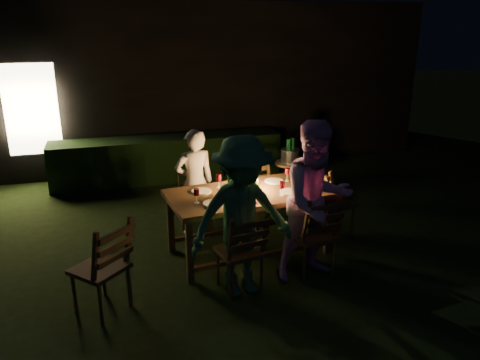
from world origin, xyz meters
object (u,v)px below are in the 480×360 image
object	(u,v)px
chair_far_left	(197,215)
bottle_bucket_a	(288,154)
chair_end	(331,214)
bottle_bucket_b	(292,152)
chair_near_right	(312,248)
ice_bucket	(290,156)
bottle_table	(231,183)
person_house_side	(195,183)
person_opp_right	(316,202)
dining_table	(249,198)
person_opp_left	(242,218)
lantern	(252,178)
side_table	(290,167)
chair_spare	(103,283)
chair_far_right	(262,204)
chair_near_left	(240,265)

from	to	relation	value
chair_far_left	bottle_bucket_a	distance (m)	1.95
chair_end	bottle_bucket_b	distance (m)	1.58
chair_near_right	chair_far_left	distance (m)	1.78
chair_end	ice_bucket	distance (m)	1.53
chair_far_left	chair_end	distance (m)	1.85
bottle_bucket_a	bottle_bucket_b	size ratio (longest dim) A/B	1.00
bottle_table	chair_far_left	bearing A→B (deg)	110.99
person_house_side	person_opp_right	xyz separation A→B (m)	(1.08, -1.53, 0.18)
chair_near_right	bottle_bucket_a	distance (m)	2.41
bottle_table	dining_table	bearing A→B (deg)	6.56
chair_end	person_opp_left	world-z (taller)	person_opp_left
lantern	bottle_bucket_a	bearing A→B (deg)	53.95
chair_far_left	bottle_bucket_a	xyz separation A→B (m)	(1.67, 0.85, 0.53)
dining_table	side_table	distance (m)	2.00
dining_table	chair_far_left	bearing A→B (deg)	120.22
chair_spare	person_opp_left	size ratio (longest dim) A/B	0.61
chair_far_right	bottle_bucket_a	world-z (taller)	chair_far_right
side_table	bottle_bucket_a	world-z (taller)	bottle_bucket_a
chair_spare	side_table	xyz separation A→B (m)	(3.00, 2.43, 0.25)
chair_far_left	person_opp_left	size ratio (longest dim) A/B	0.53
dining_table	chair_far_left	size ratio (longest dim) A/B	2.23
person_house_side	side_table	xyz separation A→B (m)	(1.73, 0.84, -0.17)
dining_table	chair_near_left	size ratio (longest dim) A/B	2.10
bottle_table	bottle_bucket_a	world-z (taller)	bottle_table
person_opp_right	bottle_bucket_a	bearing A→B (deg)	68.97
person_opp_left	chair_end	bearing A→B (deg)	25.99
person_opp_right	person_opp_left	size ratio (longest dim) A/B	1.05
person_opp_right	ice_bucket	distance (m)	2.46
dining_table	chair_near_right	size ratio (longest dim) A/B	1.97
chair_spare	person_opp_left	xyz separation A→B (m)	(1.45, -0.04, 0.56)
chair_near_left	chair_near_right	size ratio (longest dim) A/B	0.94
person_opp_left	bottle_bucket_a	xyz separation A→B (m)	(1.49, 2.43, -0.07)
ice_bucket	chair_spare	bearing A→B (deg)	-140.92
person_opp_right	bottle_table	size ratio (longest dim) A/B	6.58
chair_end	person_opp_right	distance (m)	1.28
chair_near_right	side_table	bearing A→B (deg)	65.77
chair_near_left	bottle_table	distance (m)	1.04
chair_far_left	person_opp_left	world-z (taller)	person_opp_left
chair_near_right	bottle_table	xyz separation A→B (m)	(-0.78, 0.69, 0.65)
bottle_bucket_b	person_house_side	bearing A→B (deg)	-153.72
side_table	chair_spare	bearing A→B (deg)	-140.92
chair_near_left	bottle_bucket_a	distance (m)	2.86
chair_end	person_opp_right	world-z (taller)	person_opp_right
lantern	bottle_bucket_b	world-z (taller)	lantern
chair_spare	chair_near_right	bearing A→B (deg)	-40.01
lantern	ice_bucket	bearing A→B (deg)	53.45
person_opp_right	bottle_table	world-z (taller)	person_opp_right
lantern	chair_far_left	bearing A→B (deg)	131.25
chair_near_right	bottle_bucket_a	world-z (taller)	chair_near_right
chair_spare	lantern	distance (m)	2.15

